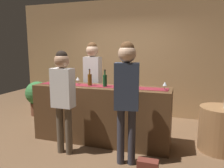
{
  "coord_description": "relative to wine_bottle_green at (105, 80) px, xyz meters",
  "views": [
    {
      "loc": [
        1.36,
        -3.54,
        1.69
      ],
      "look_at": [
        0.21,
        0.0,
        1.08
      ],
      "focal_mm": 34.67,
      "sensor_mm": 36.0,
      "label": 1
    }
  ],
  "objects": [
    {
      "name": "bar_counter",
      "position": [
        -0.09,
        0.04,
        -0.63
      ],
      "size": [
        2.46,
        0.6,
        1.03
      ],
      "primitive_type": "cube",
      "color": "#543821",
      "rests_on": "ground"
    },
    {
      "name": "back_wall",
      "position": [
        -0.09,
        1.94,
        0.31
      ],
      "size": [
        6.0,
        0.12,
        2.9
      ],
      "primitive_type": "cube",
      "color": "tan",
      "rests_on": "ground"
    },
    {
      "name": "wine_bottle_green",
      "position": [
        0.0,
        0.0,
        0.0
      ],
      "size": [
        0.07,
        0.07,
        0.3
      ],
      "color": "#194723",
      "rests_on": "bar_counter"
    },
    {
      "name": "round_side_table",
      "position": [
        1.92,
        0.3,
        -0.77
      ],
      "size": [
        0.68,
        0.68,
        0.74
      ],
      "primitive_type": "cylinder",
      "color": "#996B42",
      "rests_on": "ground"
    },
    {
      "name": "handbag",
      "position": [
        0.9,
        -0.81,
        -1.03
      ],
      "size": [
        0.28,
        0.14,
        0.22
      ],
      "primitive_type": "cube",
      "color": "brown",
      "rests_on": "ground"
    },
    {
      "name": "customer_browsing",
      "position": [
        -0.49,
        -0.58,
        -0.12
      ],
      "size": [
        0.35,
        0.23,
        1.66
      ],
      "rotation": [
        0.0,
        0.0,
        -0.03
      ],
      "color": "brown",
      "rests_on": "ground"
    },
    {
      "name": "wine_bottle_amber",
      "position": [
        -0.3,
        0.02,
        0.0
      ],
      "size": [
        0.07,
        0.07,
        0.3
      ],
      "color": "brown",
      "rests_on": "bar_counter"
    },
    {
      "name": "counter_runner_cloth",
      "position": [
        -0.09,
        0.04,
        -0.11
      ],
      "size": [
        2.34,
        0.28,
        0.01
      ],
      "primitive_type": "cube",
      "color": "maroon",
      "rests_on": "bar_counter"
    },
    {
      "name": "bartender",
      "position": [
        -0.5,
        0.62,
        0.0
      ],
      "size": [
        0.34,
        0.25,
        1.82
      ],
      "rotation": [
        0.0,
        0.0,
        3.12
      ],
      "color": "#26262B",
      "rests_on": "ground"
    },
    {
      "name": "potted_plant_tall",
      "position": [
        -2.21,
        1.04,
        -0.64
      ],
      "size": [
        0.59,
        0.59,
        0.87
      ],
      "color": "brown",
      "rests_on": "ground"
    },
    {
      "name": "ground_plane",
      "position": [
        -0.09,
        0.04,
        -1.14
      ],
      "size": [
        10.0,
        10.0,
        0.0
      ],
      "primitive_type": "plane",
      "color": "brown"
    },
    {
      "name": "wine_glass_mid_counter",
      "position": [
        -0.57,
        0.09,
        -0.01
      ],
      "size": [
        0.07,
        0.07,
        0.14
      ],
      "color": "silver",
      "rests_on": "bar_counter"
    },
    {
      "name": "customer_sipping",
      "position": [
        0.54,
        -0.6,
        -0.02
      ],
      "size": [
        0.37,
        0.25,
        1.79
      ],
      "rotation": [
        0.0,
        0.0,
        0.17
      ],
      "color": "#33333D",
      "rests_on": "ground"
    },
    {
      "name": "wine_glass_near_customer",
      "position": [
        1.02,
        -0.02,
        -0.01
      ],
      "size": [
        0.07,
        0.07,
        0.14
      ],
      "color": "silver",
      "rests_on": "bar_counter"
    }
  ]
}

